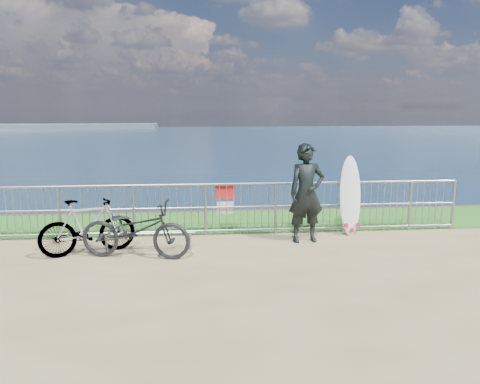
{
  "coord_description": "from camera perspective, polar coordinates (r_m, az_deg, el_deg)",
  "views": [
    {
      "loc": [
        -0.69,
        -8.08,
        2.71
      ],
      "look_at": [
        0.19,
        1.2,
        1.0
      ],
      "focal_mm": 35.0,
      "sensor_mm": 36.0,
      "label": 1
    }
  ],
  "objects": [
    {
      "name": "surfboard",
      "position": [
        10.23,
        13.28,
        -0.77
      ],
      "size": [
        0.48,
        0.43,
        1.69
      ],
      "color": "white",
      "rests_on": "ground"
    },
    {
      "name": "grass_strip",
      "position": [
        11.14,
        -1.73,
        -3.65
      ],
      "size": [
        120.0,
        120.0,
        0.0
      ],
      "primitive_type": "plane",
      "color": "#266E1E",
      "rests_on": "ground"
    },
    {
      "name": "railing",
      "position": [
        9.94,
        -1.23,
        -1.99
      ],
      "size": [
        10.06,
        0.1,
        1.13
      ],
      "color": "gray",
      "rests_on": "ground"
    },
    {
      "name": "bike_rack",
      "position": [
        9.05,
        -11.12,
        -5.24
      ],
      "size": [
        1.76,
        0.05,
        0.37
      ],
      "color": "gray",
      "rests_on": "ground"
    },
    {
      "name": "seascape",
      "position": [
        161.56,
        -21.06,
        7.29
      ],
      "size": [
        260.0,
        260.0,
        5.0
      ],
      "color": "brown",
      "rests_on": "ground"
    },
    {
      "name": "bicycle_near",
      "position": [
        8.64,
        -12.62,
        -4.51
      ],
      "size": [
        2.1,
        1.1,
        1.05
      ],
      "primitive_type": "imported",
      "rotation": [
        0.0,
        0.0,
        1.36
      ],
      "color": "black",
      "rests_on": "ground"
    },
    {
      "name": "surfer",
      "position": [
        9.45,
        8.11,
        -0.15
      ],
      "size": [
        0.78,
        0.55,
        1.99
      ],
      "primitive_type": "imported",
      "rotation": [
        0.0,
        0.0,
        0.11
      ],
      "color": "black",
      "rests_on": "ground"
    },
    {
      "name": "bicycle_far",
      "position": [
        9.1,
        -18.09,
        -4.03
      ],
      "size": [
        1.81,
        1.09,
        1.05
      ],
      "primitive_type": "imported",
      "rotation": [
        0.0,
        0.0,
        1.94
      ],
      "color": "black",
      "rests_on": "ground"
    }
  ]
}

